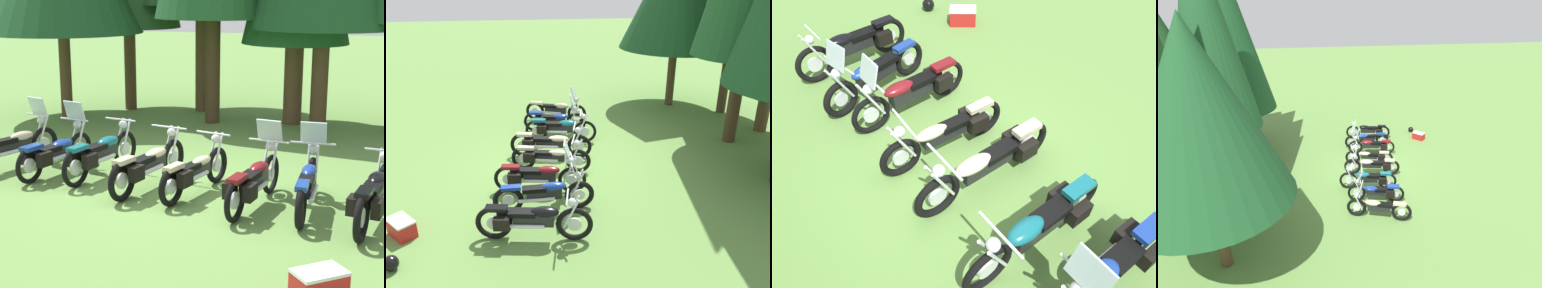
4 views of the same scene
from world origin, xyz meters
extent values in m
plane|color=#608C42|center=(0.00, 0.00, 0.00)|extent=(80.00, 80.00, 0.00)
torus|color=black|center=(-2.66, -0.39, 0.34)|extent=(0.24, 0.69, 0.69)
cylinder|color=silver|center=(-2.66, -0.39, 0.34)|extent=(0.11, 0.27, 0.27)
cube|color=black|center=(-2.50, 0.32, 0.44)|extent=(0.39, 0.76, 0.21)
ellipsoid|color=navy|center=(-2.45, 0.51, 0.56)|extent=(0.40, 0.57, 0.16)
cube|color=black|center=(-2.54, 0.12, 0.53)|extent=(0.38, 0.53, 0.10)
cube|color=navy|center=(-2.64, -0.32, 0.67)|extent=(0.31, 0.48, 0.08)
cylinder|color=silver|center=(-2.37, 0.89, 0.98)|extent=(0.68, 0.19, 0.04)
cylinder|color=silver|center=(-2.39, 0.13, 0.36)|extent=(0.24, 0.72, 0.08)
cube|color=silver|center=(-2.36, 0.91, 1.16)|extent=(0.46, 0.25, 0.39)
cube|color=black|center=(-2.80, -0.16, 0.44)|extent=(0.21, 0.34, 0.26)
cube|color=black|center=(-2.43, -0.24, 0.44)|extent=(0.21, 0.34, 0.26)
torus|color=black|center=(-1.40, 1.19, 0.37)|extent=(0.25, 0.74, 0.74)
cylinder|color=silver|center=(-1.40, 1.19, 0.37)|extent=(0.11, 0.29, 0.29)
torus|color=black|center=(-1.74, -0.35, 0.37)|extent=(0.25, 0.74, 0.74)
cylinder|color=silver|center=(-1.74, -0.35, 0.37)|extent=(0.11, 0.29, 0.29)
cube|color=black|center=(-1.57, 0.42, 0.48)|extent=(0.38, 0.81, 0.26)
ellipsoid|color=#14606B|center=(-1.52, 0.63, 0.64)|extent=(0.39, 0.60, 0.20)
cube|color=black|center=(-1.62, 0.21, 0.61)|extent=(0.36, 0.56, 0.10)
cube|color=#14606B|center=(-1.72, -0.27, 0.72)|extent=(0.29, 0.47, 0.08)
cylinder|color=silver|center=(-1.50, 1.15, 0.67)|extent=(0.11, 0.34, 0.65)
cylinder|color=silver|center=(-1.34, 1.11, 0.67)|extent=(0.11, 0.34, 0.65)
cylinder|color=silver|center=(-1.43, 1.05, 1.00)|extent=(0.70, 0.18, 0.04)
sphere|color=silver|center=(-1.41, 1.14, 0.88)|extent=(0.20, 0.20, 0.17)
cylinder|color=silver|center=(-1.47, 0.22, 0.39)|extent=(0.24, 0.78, 0.08)
cube|color=black|center=(-1.86, -0.12, 0.47)|extent=(0.20, 0.34, 0.26)
cube|color=black|center=(-1.52, -0.19, 0.47)|extent=(0.20, 0.34, 0.26)
torus|color=black|center=(-0.26, 0.82, 0.36)|extent=(0.27, 0.73, 0.73)
cylinder|color=silver|center=(-0.26, 0.82, 0.36)|extent=(0.11, 0.28, 0.28)
torus|color=black|center=(-0.63, -0.83, 0.36)|extent=(0.27, 0.73, 0.73)
cylinder|color=silver|center=(-0.63, -0.83, 0.36)|extent=(0.11, 0.28, 0.28)
cube|color=black|center=(-0.44, -0.01, 0.46)|extent=(0.39, 0.86, 0.22)
ellipsoid|color=beige|center=(-0.39, 0.22, 0.60)|extent=(0.39, 0.64, 0.17)
cube|color=black|center=(-0.49, -0.24, 0.57)|extent=(0.36, 0.60, 0.10)
cube|color=beige|center=(-0.61, -0.76, 0.70)|extent=(0.28, 0.47, 0.08)
cylinder|color=silver|center=(-0.35, 0.78, 0.66)|extent=(0.12, 0.34, 0.65)
cylinder|color=silver|center=(-0.19, 0.74, 0.66)|extent=(0.12, 0.34, 0.65)
cylinder|color=silver|center=(-0.29, 0.68, 1.00)|extent=(0.74, 0.20, 0.04)
sphere|color=silver|center=(-0.27, 0.77, 0.88)|extent=(0.20, 0.20, 0.17)
cylinder|color=silver|center=(-0.35, -0.22, 0.38)|extent=(0.26, 0.83, 0.08)
cube|color=black|center=(-0.74, -0.60, 0.46)|extent=(0.21, 0.34, 0.26)
cube|color=black|center=(-0.42, -0.68, 0.46)|extent=(0.21, 0.34, 0.26)
torus|color=black|center=(0.66, 0.65, 0.34)|extent=(0.28, 0.68, 0.68)
cylinder|color=silver|center=(0.66, 0.65, 0.34)|extent=(0.12, 0.26, 0.26)
torus|color=black|center=(0.26, -0.83, 0.34)|extent=(0.28, 0.68, 0.68)
cylinder|color=silver|center=(0.26, -0.83, 0.34)|extent=(0.12, 0.26, 0.26)
cube|color=black|center=(0.46, -0.09, 0.43)|extent=(0.37, 0.78, 0.20)
ellipsoid|color=beige|center=(0.51, 0.11, 0.56)|extent=(0.36, 0.58, 0.16)
cube|color=black|center=(0.40, -0.30, 0.53)|extent=(0.33, 0.54, 0.10)
cube|color=beige|center=(0.28, -0.75, 0.66)|extent=(0.27, 0.47, 0.08)
cylinder|color=silver|center=(0.58, 0.61, 0.64)|extent=(0.13, 0.34, 0.65)
cylinder|color=silver|center=(0.71, 0.57, 0.64)|extent=(0.13, 0.34, 0.65)
cylinder|color=silver|center=(0.62, 0.51, 0.98)|extent=(0.68, 0.22, 0.04)
sphere|color=silver|center=(0.65, 0.60, 0.86)|extent=(0.21, 0.21, 0.17)
cylinder|color=silver|center=(0.52, -0.28, 0.36)|extent=(0.28, 0.75, 0.08)
cube|color=black|center=(0.17, -0.60, 0.44)|extent=(0.22, 0.35, 0.26)
cube|color=black|center=(0.45, -0.67, 0.44)|extent=(0.22, 0.35, 0.26)
torus|color=black|center=(1.72, 0.32, 0.35)|extent=(0.22, 0.71, 0.70)
cylinder|color=silver|center=(1.72, 0.32, 0.35)|extent=(0.10, 0.28, 0.27)
torus|color=black|center=(1.43, -1.25, 0.35)|extent=(0.22, 0.71, 0.70)
cylinder|color=silver|center=(1.43, -1.25, 0.35)|extent=(0.10, 0.28, 0.27)
cube|color=black|center=(1.58, -0.46, 0.46)|extent=(0.36, 0.82, 0.25)
ellipsoid|color=maroon|center=(1.62, -0.25, 0.62)|extent=(0.37, 0.60, 0.20)
cube|color=black|center=(1.54, -0.68, 0.59)|extent=(0.34, 0.56, 0.10)
cube|color=maroon|center=(1.44, -1.17, 0.68)|extent=(0.27, 0.47, 0.08)
cylinder|color=silver|center=(1.63, 0.28, 0.65)|extent=(0.10, 0.34, 0.65)
cylinder|color=silver|center=(1.79, 0.25, 0.65)|extent=(0.10, 0.34, 0.65)
cylinder|color=silver|center=(1.70, 0.18, 0.99)|extent=(0.72, 0.17, 0.04)
sphere|color=silver|center=(1.71, 0.27, 0.87)|extent=(0.20, 0.20, 0.17)
cylinder|color=silver|center=(1.68, -0.66, 0.37)|extent=(0.22, 0.79, 0.08)
cube|color=silver|center=(1.70, 0.20, 1.17)|extent=(0.46, 0.23, 0.39)
cube|color=black|center=(1.30, -1.02, 0.45)|extent=(0.20, 0.34, 0.26)
cube|color=black|center=(1.63, -1.08, 0.45)|extent=(0.20, 0.34, 0.26)
torus|color=black|center=(2.44, 0.39, 0.34)|extent=(0.12, 0.69, 0.69)
cylinder|color=silver|center=(2.44, 0.39, 0.34)|extent=(0.05, 0.26, 0.26)
torus|color=black|center=(2.44, -1.24, 0.34)|extent=(0.12, 0.69, 0.69)
cylinder|color=silver|center=(2.44, -1.24, 0.34)|extent=(0.05, 0.26, 0.26)
cube|color=black|center=(2.44, -0.42, 0.46)|extent=(0.20, 0.81, 0.25)
ellipsoid|color=navy|center=(2.44, -0.20, 0.61)|extent=(0.25, 0.57, 0.20)
cube|color=black|center=(2.44, -0.65, 0.58)|extent=(0.23, 0.54, 0.10)
cube|color=navy|center=(2.44, -1.16, 0.66)|extent=(0.18, 0.44, 0.08)
cylinder|color=silver|center=(2.37, 0.33, 0.64)|extent=(0.04, 0.34, 0.65)
cylinder|color=silver|center=(2.52, 0.33, 0.64)|extent=(0.04, 0.34, 0.65)
cylinder|color=silver|center=(2.44, 0.25, 0.98)|extent=(0.76, 0.04, 0.04)
sphere|color=silver|center=(2.44, 0.34, 0.86)|extent=(0.17, 0.17, 0.17)
cylinder|color=silver|center=(2.56, -0.60, 0.36)|extent=(0.08, 0.81, 0.08)
cube|color=silver|center=(2.44, 0.27, 1.16)|extent=(0.44, 0.15, 0.39)
torus|color=black|center=(3.63, 0.10, 0.38)|extent=(0.24, 0.76, 0.75)
cylinder|color=silver|center=(3.63, 0.10, 0.38)|extent=(0.10, 0.29, 0.29)
torus|color=black|center=(3.33, -1.52, 0.38)|extent=(0.24, 0.76, 0.75)
cylinder|color=silver|center=(3.33, -1.52, 0.38)|extent=(0.10, 0.29, 0.29)
cube|color=black|center=(3.48, -0.71, 0.50)|extent=(0.36, 0.84, 0.27)
ellipsoid|color=black|center=(3.52, -0.49, 0.66)|extent=(0.38, 0.62, 0.21)
cube|color=black|center=(3.44, -0.93, 0.63)|extent=(0.35, 0.58, 0.10)
cube|color=black|center=(3.35, -1.44, 0.73)|extent=(0.28, 0.47, 0.08)
cylinder|color=silver|center=(3.53, 0.05, 0.67)|extent=(0.10, 0.34, 0.65)
cylinder|color=silver|center=(3.70, 0.02, 0.67)|extent=(0.10, 0.34, 0.65)
cylinder|color=silver|center=(3.60, -0.04, 1.01)|extent=(0.62, 0.15, 0.04)
sphere|color=silver|center=(3.62, 0.05, 0.89)|extent=(0.20, 0.20, 0.17)
cylinder|color=silver|center=(3.58, -0.91, 0.40)|extent=(0.22, 0.81, 0.08)
cube|color=black|center=(3.20, -1.29, 0.48)|extent=(0.20, 0.34, 0.26)
cube|color=black|center=(3.54, -1.35, 0.48)|extent=(0.20, 0.34, 0.26)
cube|color=red|center=(2.92, -3.43, 0.17)|extent=(0.70, 0.68, 0.34)
cube|color=silver|center=(2.92, -3.43, 0.36)|extent=(0.72, 0.69, 0.04)
sphere|color=black|center=(4.00, -3.37, 0.15)|extent=(0.30, 0.30, 0.30)
camera|label=1|loc=(3.39, -10.19, 3.54)|focal=58.36mm
camera|label=2|loc=(10.22, -0.87, 5.01)|focal=36.82mm
camera|label=3|loc=(-2.47, 2.86, 4.57)|focal=35.32mm
camera|label=4|loc=(-12.59, 3.04, 7.12)|focal=30.34mm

